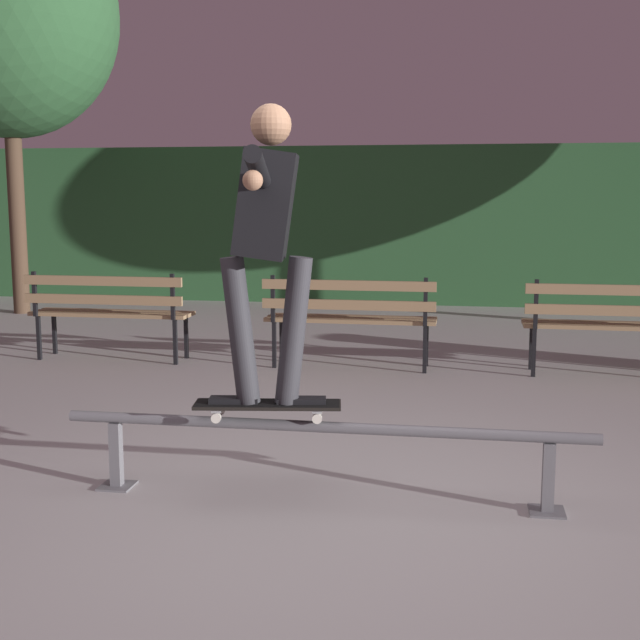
% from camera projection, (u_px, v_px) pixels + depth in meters
% --- Properties ---
extents(ground_plane, '(90.00, 90.00, 0.00)m').
position_uv_depth(ground_plane, '(318.00, 511.00, 4.33)').
color(ground_plane, '#ADAAA8').
extents(hedge_backdrop, '(24.00, 1.20, 2.33)m').
position_uv_depth(hedge_backdrop, '(415.00, 225.00, 12.84)').
color(hedge_backdrop, '#2D5B33').
rests_on(hedge_backdrop, ground).
extents(grind_rail, '(2.84, 0.18, 0.43)m').
position_uv_depth(grind_rail, '(323.00, 439.00, 4.45)').
color(grind_rail, slate).
rests_on(grind_rail, ground).
extents(skateboard, '(0.80, 0.31, 0.09)m').
position_uv_depth(skateboard, '(268.00, 406.00, 4.47)').
color(skateboard, black).
rests_on(skateboard, grind_rail).
extents(skateboarder, '(0.63, 1.40, 1.56)m').
position_uv_depth(skateboarder, '(267.00, 229.00, 4.33)').
color(skateboarder, black).
rests_on(skateboarder, skateboard).
extents(park_bench_leftmost, '(1.60, 0.42, 0.88)m').
position_uv_depth(park_bench_leftmost, '(108.00, 307.00, 8.18)').
color(park_bench_leftmost, black).
rests_on(park_bench_leftmost, ground).
extents(park_bench_left_center, '(1.60, 0.42, 0.88)m').
position_uv_depth(park_bench_left_center, '(350.00, 312.00, 7.80)').
color(park_bench_left_center, black).
rests_on(park_bench_left_center, ground).
extents(park_bench_right_center, '(1.60, 0.42, 0.88)m').
position_uv_depth(park_bench_right_center, '(616.00, 318.00, 7.41)').
color(park_bench_right_center, black).
rests_on(park_bench_right_center, ground).
extents(tree_far_left, '(2.91, 2.91, 5.56)m').
position_uv_depth(tree_far_left, '(7.00, 15.00, 11.02)').
color(tree_far_left, '#4C3828').
rests_on(tree_far_left, ground).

